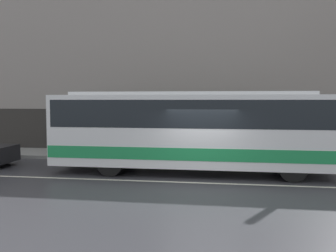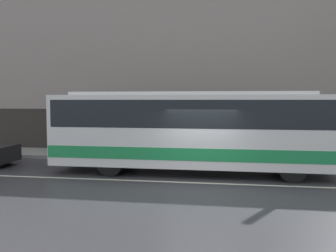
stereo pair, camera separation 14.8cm
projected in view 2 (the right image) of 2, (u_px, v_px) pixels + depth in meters
name	position (u px, v px, depth m)	size (l,w,h in m)	color
ground_plane	(200.00, 183.00, 12.74)	(60.00, 60.00, 0.00)	#333338
sidewalk	(209.00, 157.00, 18.01)	(60.00, 2.72, 0.16)	gray
building_facade	(211.00, 67.00, 19.18)	(60.00, 0.35, 9.33)	gray
lane_stripe	(200.00, 183.00, 12.74)	(54.00, 0.14, 0.01)	beige
transit_bus	(190.00, 128.00, 14.39)	(10.55, 2.51, 3.14)	white
pedestrian_waiting	(129.00, 139.00, 18.82)	(0.36, 0.36, 1.56)	#1E5933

